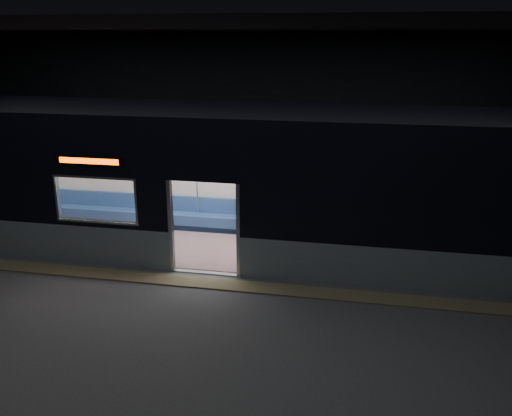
% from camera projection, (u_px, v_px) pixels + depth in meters
% --- Properties ---
extents(station_floor, '(24.00, 14.00, 0.01)m').
position_uv_depth(station_floor, '(191.00, 295.00, 10.72)').
color(station_floor, '#47494C').
rests_on(station_floor, ground).
extents(station_envelope, '(24.00, 14.00, 5.00)m').
position_uv_depth(station_envelope, '(183.00, 109.00, 9.59)').
color(station_envelope, black).
rests_on(station_envelope, station_floor).
extents(tactile_strip, '(22.80, 0.50, 0.03)m').
position_uv_depth(tactile_strip, '(199.00, 282.00, 11.22)').
color(tactile_strip, '#8C7F59').
rests_on(tactile_strip, station_floor).
extents(metro_car, '(18.00, 3.04, 3.35)m').
position_uv_depth(metro_car, '(222.00, 174.00, 12.53)').
color(metro_car, '#869AA0').
rests_on(metro_car, station_floor).
extents(passenger, '(0.45, 0.77, 1.49)m').
position_uv_depth(passenger, '(253.00, 204.00, 13.67)').
color(passenger, black).
rests_on(passenger, metro_car).
extents(handbag, '(0.35, 0.32, 0.14)m').
position_uv_depth(handbag, '(250.00, 212.00, 13.48)').
color(handbag, black).
rests_on(handbag, passenger).
extents(transit_map, '(1.12, 0.03, 0.73)m').
position_uv_depth(transit_map, '(297.00, 177.00, 13.56)').
color(transit_map, white).
rests_on(transit_map, metro_car).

